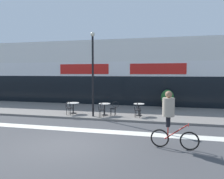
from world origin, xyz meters
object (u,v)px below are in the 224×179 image
Objects in this scene: bistro_table_2 at (139,107)px; cafe_chair_1_side at (114,107)px; planter_pot at (167,98)px; bistro_table_1 at (105,107)px; cafe_chair_2_near at (138,109)px; bistro_table_0 at (73,106)px; cafe_chair_1_near at (102,109)px; cyclist_0 at (170,115)px; cafe_chair_0_near at (69,107)px; lamp_post at (93,68)px.

cafe_chair_1_side reaches higher than bistro_table_2.
bistro_table_1 is at bearing -138.49° from planter_pot.
bistro_table_1 is at bearing 87.58° from cafe_chair_2_near.
cafe_chair_1_near is (2.19, -0.74, 0.01)m from bistro_table_0.
bistro_table_2 is 0.35× the size of cyclist_0.
cyclist_0 reaches higher than cafe_chair_0_near.
cafe_chair_1_near is at bearing 42.67° from cafe_chair_1_side.
planter_pot is at bearing -136.08° from cafe_chair_1_side.
cafe_chair_0_near is at bearing 149.25° from cyclist_0.
bistro_table_2 is at bearing 10.49° from bistro_table_1.
bistro_table_0 is at bearing -4.75° from cafe_chair_1_side.
cyclist_0 is at bearing 120.88° from cafe_chair_1_side.
bistro_table_2 is at bearing -69.80° from cafe_chair_0_near.
cyclist_0 reaches higher than bistro_table_0.
cafe_chair_1_near and cafe_chair_1_side have the same top height.
cafe_chair_0_near is 7.57m from cyclist_0.
cafe_chair_1_side is (2.83, 0.52, 0.00)m from cafe_chair_0_near.
lamp_post reaches higher than cafe_chair_2_near.
cafe_chair_0_near is 0.18× the size of lamp_post.
cafe_chair_0_near is at bearing 7.80° from cafe_chair_1_side.
cafe_chair_2_near reaches higher than bistro_table_2.
bistro_table_2 is 5.66m from cyclist_0.
bistro_table_1 is 0.52× the size of planter_pot.
cafe_chair_0_near is 1.00× the size of cafe_chair_1_side.
planter_pot reaches higher than bistro_table_0.
cafe_chair_1_near is (2.21, -0.11, 0.00)m from cafe_chair_0_near.
cafe_chair_0_near is at bearing -166.88° from bistro_table_1.
cafe_chair_1_side is 1.52m from cafe_chair_2_near.
bistro_table_1 is 2.26m from cafe_chair_0_near.
cafe_chair_2_near is at bearing -90.45° from bistro_table_2.
cyclist_0 is at bearing -139.21° from cafe_chair_1_near.
planter_pot is at bearing 28.73° from bistro_table_0.
lamp_post is at bearing 79.39° from cafe_chair_1_near.
bistro_table_2 is 3.77m from lamp_post.
cafe_chair_1_near is 2.17m from cafe_chair_2_near.
cafe_chair_1_side reaches higher than bistro_table_1.
bistro_table_1 is at bearing -68.51° from cafe_chair_0_near.
cyclist_0 is (4.49, -4.42, -1.84)m from lamp_post.
lamp_post is at bearing 140.69° from cyclist_0.
bistro_table_2 is 4.43m from cafe_chair_0_near.
bistro_table_2 is 0.84× the size of cafe_chair_2_near.
planter_pot is at bearing -44.94° from cafe_chair_1_near.
cafe_chair_0_near is 4.34m from cafe_chair_2_near.
bistro_table_2 is 0.53× the size of planter_pot.
bistro_table_1 is at bearing 133.49° from cyclist_0.
cyclist_0 reaches higher than cafe_chair_2_near.
cafe_chair_2_near is 0.18× the size of lamp_post.
bistro_table_2 is 3.54m from planter_pot.
cafe_chair_1_near reaches higher than bistro_table_2.
cafe_chair_1_side is at bearing 0.31° from bistro_table_1.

